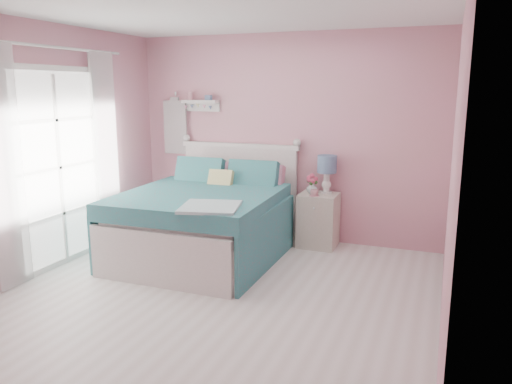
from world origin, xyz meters
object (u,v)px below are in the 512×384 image
Objects in this scene: bed at (206,221)px; vase at (312,187)px; teacup at (314,193)px; nightstand at (318,220)px; table_lamp at (327,167)px.

bed is 15.48× the size of vase.
teacup is (1.11, 0.67, 0.29)m from bed.
teacup reaches higher than nightstand.
nightstand is at bearing 80.43° from teacup.
table_lamp is at bearing 46.92° from nightstand.
teacup is at bearing -99.57° from nightstand.
vase is at bearing -163.59° from table_lamp.
table_lamp is (0.07, 0.08, 0.65)m from nightstand.
vase is at bearing 36.92° from bed.
bed is at bearing -148.69° from teacup.
bed is at bearing -143.64° from table_lamp.
vase is 1.42× the size of teacup.
bed reaches higher than table_lamp.
bed is 1.36m from vase.
bed is 1.39m from nightstand.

